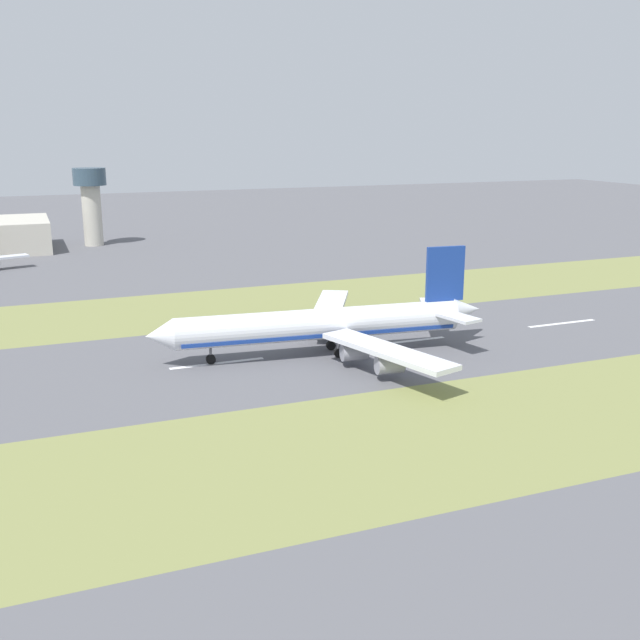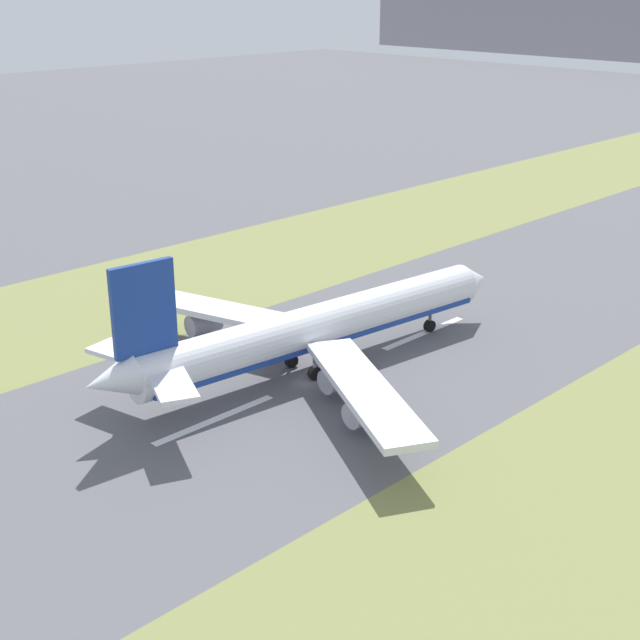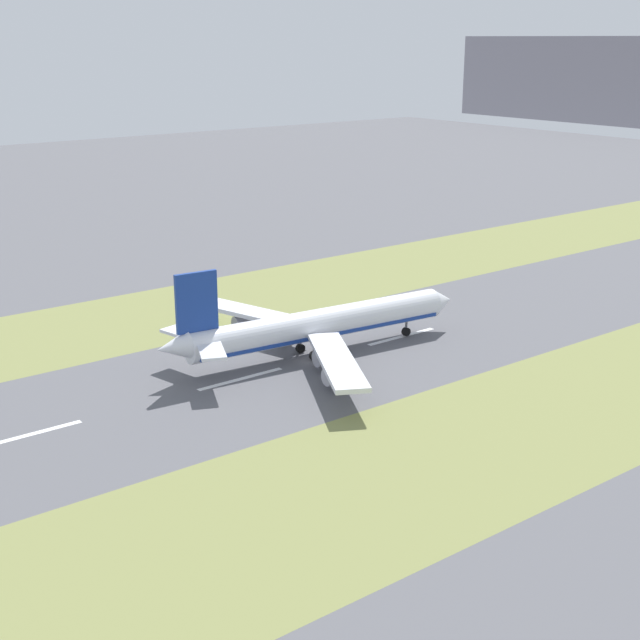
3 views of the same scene
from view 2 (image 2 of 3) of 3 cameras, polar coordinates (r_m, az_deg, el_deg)
name	(u,v)px [view 2 (image 2 of 3)]	position (r m, az deg, el deg)	size (l,w,h in m)	color
ground_plane	(306,382)	(118.77, -0.93, -3.99)	(800.00, 800.00, 0.00)	#56565B
grass_median_west	(119,300)	(152.14, -12.71, 1.27)	(40.00, 600.00, 0.01)	olive
grass_median_east	(617,520)	(95.47, 18.49, -12.03)	(40.00, 600.00, 0.01)	olive
centreline_dash_mid	(215,419)	(109.91, -6.74, -6.34)	(1.20, 18.00, 0.01)	silver
centreline_dash_far	(424,333)	(135.55, 6.66, -0.83)	(1.20, 18.00, 0.01)	silver
airplane_main_jet	(309,330)	(119.65, -0.71, -0.64)	(63.79, 67.21, 20.20)	silver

